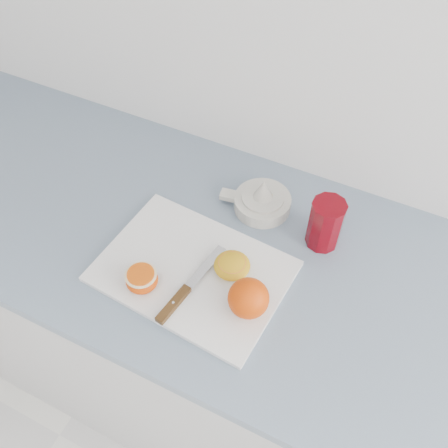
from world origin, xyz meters
name	(u,v)px	position (x,y,z in m)	size (l,w,h in m)	color
counter	(267,359)	(0.13, 1.70, 0.45)	(2.56, 0.64, 0.89)	silver
cutting_board	(193,271)	(-0.03, 1.61, 0.90)	(0.38, 0.27, 0.01)	white
whole_orange	(248,298)	(0.11, 1.58, 0.94)	(0.08, 0.08, 0.08)	red
half_orange	(142,279)	(-0.10, 1.53, 0.92)	(0.07, 0.07, 0.04)	red
squeezed_shell	(232,265)	(0.04, 1.65, 0.92)	(0.08, 0.08, 0.03)	#C99213
paring_knife	(179,297)	(-0.02, 1.54, 0.91)	(0.05, 0.22, 0.01)	#4C3114
citrus_juicer	(262,201)	(0.03, 1.84, 0.91)	(0.17, 0.13, 0.09)	silver
red_tumbler	(325,225)	(0.18, 1.81, 0.95)	(0.07, 0.07, 0.12)	#69020C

